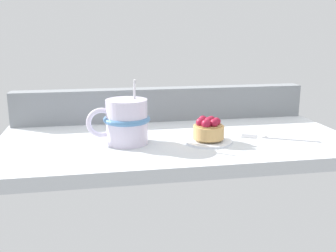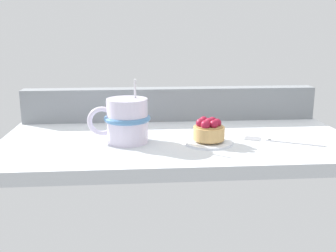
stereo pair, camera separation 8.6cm
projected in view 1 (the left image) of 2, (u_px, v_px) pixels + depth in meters
ground_plane at (175, 143)px, 91.79cm from camera, size 79.78×41.01×2.75cm
window_rail_back at (162, 104)px, 107.74cm from camera, size 78.19×4.72×8.76cm
dessert_plate at (208, 140)px, 87.24cm from camera, size 10.39×10.39×0.94cm
raspberry_tart at (208, 129)px, 86.59cm from camera, size 6.78×6.78×4.75cm
coffee_mug at (126, 121)px, 85.41cm from camera, size 13.73×10.14×13.88cm
dessert_fork at (279, 138)px, 89.79cm from camera, size 16.00×9.25×0.60cm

